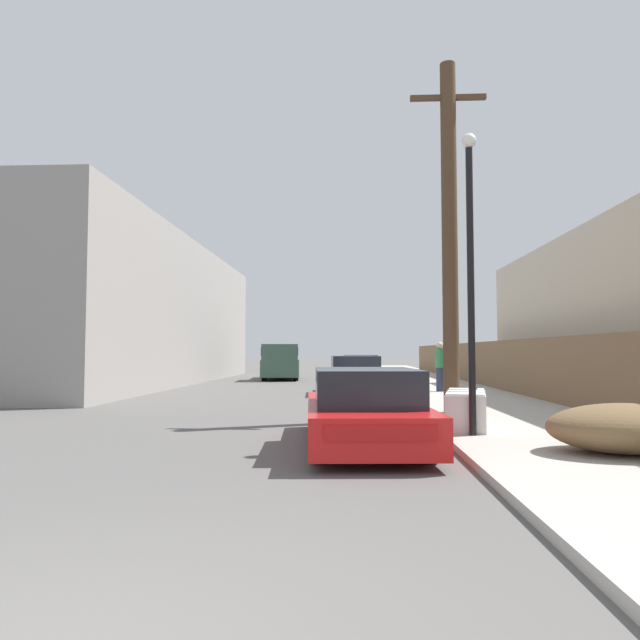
{
  "coord_description": "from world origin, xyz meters",
  "views": [
    {
      "loc": [
        1.57,
        -2.5,
        1.54
      ],
      "look_at": [
        0.87,
        11.58,
        2.32
      ],
      "focal_mm": 32.0,
      "sensor_mm": 36.0,
      "label": 1
    }
  ],
  "objects": [
    {
      "name": "parked_sports_car_red",
      "position": [
        1.83,
        6.87,
        0.58
      ],
      "size": [
        2.12,
        4.75,
        1.26
      ],
      "rotation": [
        0.0,
        0.0,
        0.07
      ],
      "color": "red",
      "rests_on": "ground"
    },
    {
      "name": "street_lamp",
      "position": [
        3.68,
        7.35,
        3.11
      ],
      "size": [
        0.26,
        0.26,
        5.21
      ],
      "color": "black",
      "rests_on": "sidewalk_curb"
    },
    {
      "name": "brush_pile",
      "position": [
        5.47,
        5.73,
        0.47
      ],
      "size": [
        2.21,
        1.57,
        0.69
      ],
      "color": "brown",
      "rests_on": "sidewalk_curb"
    },
    {
      "name": "sidewalk_curb",
      "position": [
        5.3,
        23.5,
        0.06
      ],
      "size": [
        4.2,
        63.0,
        0.12
      ],
      "primitive_type": "cube",
      "color": "#ADA89E",
      "rests_on": "ground"
    },
    {
      "name": "building_left_block",
      "position": [
        -9.09,
        24.76,
        3.36
      ],
      "size": [
        7.0,
        24.16,
        6.72
      ],
      "primitive_type": "cube",
      "color": "gray",
      "rests_on": "ground"
    },
    {
      "name": "pedestrian",
      "position": [
        4.83,
        17.95,
        1.02
      ],
      "size": [
        0.34,
        0.34,
        1.75
      ],
      "color": "#282D42",
      "rests_on": "sidewalk_curb"
    },
    {
      "name": "wooden_fence",
      "position": [
        7.25,
        20.98,
        1.03
      ],
      "size": [
        0.08,
        44.69,
        1.82
      ],
      "primitive_type": "cube",
      "color": "brown",
      "rests_on": "sidewalk_curb"
    },
    {
      "name": "car_parked_mid",
      "position": [
        1.79,
        18.16,
        0.64
      ],
      "size": [
        2.16,
        4.8,
        1.37
      ],
      "rotation": [
        0.0,
        0.0,
        0.06
      ],
      "color": "silver",
      "rests_on": "ground"
    },
    {
      "name": "pickup_truck",
      "position": [
        -2.07,
        28.25,
        0.94
      ],
      "size": [
        2.37,
        5.36,
        1.9
      ],
      "rotation": [
        0.0,
        0.0,
        3.22
      ],
      "color": "#385647",
      "rests_on": "ground"
    },
    {
      "name": "discarded_fridge",
      "position": [
        3.78,
        8.36,
        0.46
      ],
      "size": [
        1.09,
        1.96,
        0.7
      ],
      "rotation": [
        0.0,
        0.0,
        -0.22
      ],
      "color": "silver",
      "rests_on": "sidewalk_curb"
    },
    {
      "name": "utility_pole",
      "position": [
        3.97,
        10.96,
        4.36
      ],
      "size": [
        1.8,
        0.37,
        8.32
      ],
      "color": "#4C3826",
      "rests_on": "sidewalk_curb"
    },
    {
      "name": "car_parked_far",
      "position": [
        2.19,
        24.63,
        0.64
      ],
      "size": [
        2.01,
        4.77,
        1.36
      ],
      "rotation": [
        0.0,
        0.0,
        -0.04
      ],
      "color": "#2D478C",
      "rests_on": "ground"
    }
  ]
}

